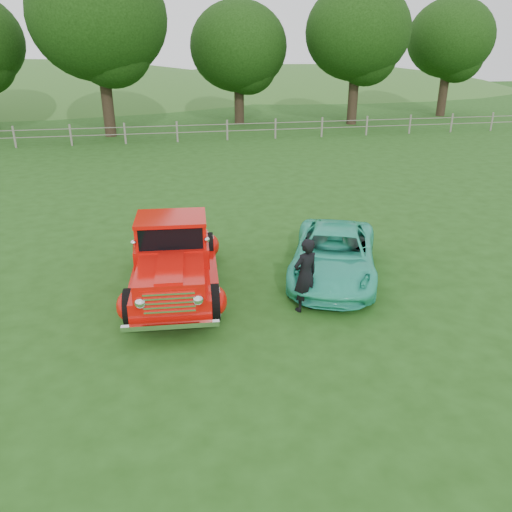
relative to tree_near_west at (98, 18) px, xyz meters
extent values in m
plane|color=#1F4713|center=(4.00, -25.00, -6.80)|extent=(140.00, 140.00, 0.00)
ellipsoid|color=#376926|center=(-14.00, 33.00, -11.75)|extent=(84.00, 60.00, 18.00)
ellipsoid|color=#376926|center=(24.00, 37.00, -10.65)|extent=(72.00, 52.00, 14.00)
cube|color=gray|center=(4.00, -3.00, -6.25)|extent=(48.00, 0.04, 0.04)
cube|color=gray|center=(4.00, -3.00, -5.85)|extent=(48.00, 0.04, 0.04)
cylinder|color=black|center=(0.00, 0.00, -4.38)|extent=(0.70, 0.70, 4.84)
ellipsoid|color=black|center=(0.00, 0.00, 0.02)|extent=(8.00, 8.00, 7.20)
cylinder|color=black|center=(9.00, 4.00, -4.93)|extent=(0.70, 0.70, 3.74)
ellipsoid|color=black|center=(9.00, 4.00, -1.53)|extent=(6.80, 6.80, 6.12)
cylinder|color=black|center=(17.00, 2.00, -4.60)|extent=(0.70, 0.70, 4.40)
ellipsoid|color=black|center=(17.00, 2.00, -0.60)|extent=(7.20, 7.20, 6.48)
cylinder|color=black|center=(26.00, 5.00, -4.71)|extent=(0.70, 0.70, 4.18)
ellipsoid|color=black|center=(26.00, 5.00, -0.91)|extent=(6.60, 6.60, 5.94)
cylinder|color=black|center=(1.71, -24.20, -6.42)|extent=(0.31, 0.78, 0.76)
cylinder|color=black|center=(3.37, -24.35, -6.42)|extent=(0.31, 0.78, 0.76)
cylinder|color=black|center=(1.99, -21.12, -6.42)|extent=(0.31, 0.78, 0.76)
cylinder|color=black|center=(3.64, -21.26, -6.42)|extent=(0.31, 0.78, 0.76)
cube|color=red|center=(2.68, -22.73, -6.22)|extent=(1.96, 4.73, 0.44)
ellipsoid|color=red|center=(1.64, -24.20, -6.38)|extent=(0.48, 0.78, 0.54)
ellipsoid|color=red|center=(3.44, -24.36, -6.38)|extent=(0.48, 0.78, 0.54)
ellipsoid|color=red|center=(1.92, -21.11, -6.38)|extent=(0.48, 0.78, 0.54)
ellipsoid|color=red|center=(3.71, -21.27, -6.38)|extent=(0.48, 0.78, 0.54)
cube|color=red|center=(2.54, -24.28, -5.83)|extent=(1.47, 1.71, 0.42)
cube|color=red|center=(2.67, -22.83, -5.81)|extent=(1.71, 1.48, 0.44)
cube|color=black|center=(2.67, -22.83, -5.34)|extent=(1.54, 1.24, 0.50)
cube|color=red|center=(2.67, -22.83, -5.06)|extent=(1.62, 1.35, 0.08)
cube|color=red|center=(2.80, -21.39, -5.85)|extent=(1.34, 2.05, 0.45)
cube|color=white|center=(2.47, -25.08, -5.95)|extent=(1.07, 0.19, 0.50)
cube|color=white|center=(2.46, -25.18, -6.38)|extent=(1.81, 0.26, 0.10)
cube|color=white|center=(2.89, -20.32, -6.38)|extent=(1.71, 0.25, 0.10)
imported|color=#32C8A3|center=(6.48, -22.89, -6.21)|extent=(3.41, 4.64, 1.17)
imported|color=black|center=(5.30, -24.37, -5.99)|extent=(0.69, 0.58, 1.62)
camera|label=1|loc=(2.35, -33.35, -1.63)|focal=35.00mm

